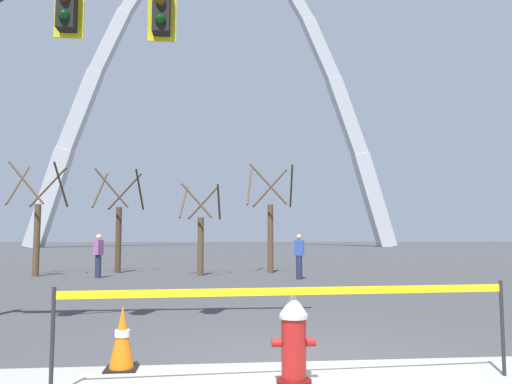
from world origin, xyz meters
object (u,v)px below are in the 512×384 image
fire_hydrant (294,338)px  pedestrian_walking_left (299,256)px  traffic_cone_by_hydrant (122,338)px  pedestrian_standing_center (98,255)px  monument_arch (217,101)px

fire_hydrant → pedestrian_walking_left: pedestrian_walking_left is taller
traffic_cone_by_hydrant → pedestrian_standing_center: size_ratio=0.46×
fire_hydrant → monument_arch: monument_arch is taller
traffic_cone_by_hydrant → pedestrian_walking_left: 12.30m
monument_arch → pedestrian_standing_center: (-5.12, -49.68, -19.62)m
pedestrian_standing_center → traffic_cone_by_hydrant: bearing=-76.8°
traffic_cone_by_hydrant → monument_arch: (2.09, 62.55, 20.08)m
traffic_cone_by_hydrant → monument_arch: 65.73m
fire_hydrant → pedestrian_walking_left: size_ratio=0.62×
fire_hydrant → pedestrian_standing_center: 14.44m
fire_hydrant → monument_arch: (0.21, 63.26, 19.97)m
traffic_cone_by_hydrant → pedestrian_standing_center: bearing=103.2°
monument_arch → pedestrian_standing_center: bearing=-95.9°
traffic_cone_by_hydrant → pedestrian_walking_left: size_ratio=0.46×
fire_hydrant → pedestrian_standing_center: pedestrian_standing_center is taller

